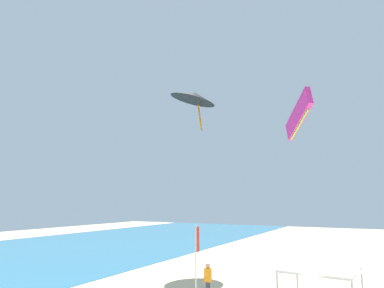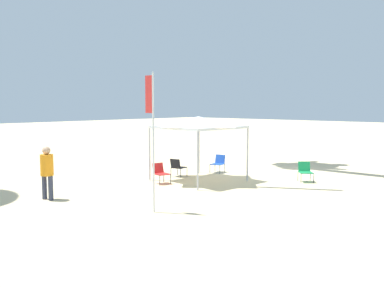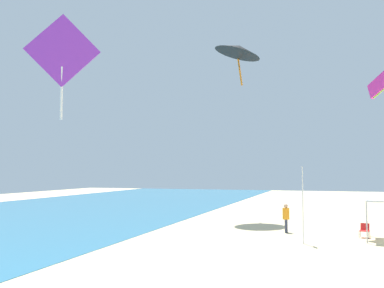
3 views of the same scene
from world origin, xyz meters
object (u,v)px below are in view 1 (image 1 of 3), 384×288
Objects in this scene: canopy_tent at (320,265)px; person_watching_sky at (208,277)px; kite_parafoil_magenta at (298,116)px; banner_flag at (196,263)px; kite_delta_black at (194,96)px.

canopy_tent is 6.43m from person_watching_sky.
canopy_tent is 6.63m from kite_parafoil_magenta.
banner_flag is 2.30× the size of person_watching_sky.
kite_parafoil_magenta is at bearing 40.16° from kite_delta_black.
person_watching_sky is 0.41× the size of kite_delta_black.
kite_parafoil_magenta reaches higher than canopy_tent.
kite_delta_black reaches higher than person_watching_sky.
person_watching_sky is 10.10m from kite_parafoil_magenta.
person_watching_sky is at bearing 25.53° from kite_delta_black.
person_watching_sky is at bearing 77.24° from canopy_tent.
canopy_tent is 17.60m from kite_delta_black.
person_watching_sky is at bearing 18.56° from banner_flag.
canopy_tent is at bearing -48.45° from kite_parafoil_magenta.
canopy_tent is at bearing -63.18° from banner_flag.
kite_parafoil_magenta is at bearing -73.00° from banner_flag.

